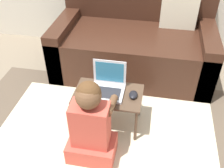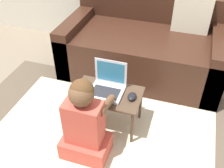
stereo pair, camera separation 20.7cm
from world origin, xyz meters
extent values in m
plane|color=#7F705B|center=(0.00, 0.00, 0.00)|extent=(16.00, 16.00, 0.00)
cube|color=brown|center=(-0.04, -0.13, 0.00)|extent=(2.48, 1.64, 0.01)
cube|color=beige|center=(-0.04, -0.13, 0.01)|extent=(1.79, 1.18, 0.00)
cube|color=#381E14|center=(0.05, 0.92, 0.23)|extent=(1.61, 0.92, 0.46)
cube|color=#381E14|center=(0.05, 1.28, 0.61)|extent=(1.61, 0.20, 0.30)
cube|color=#381E14|center=(-0.67, 0.92, 0.27)|extent=(0.16, 0.92, 0.55)
cube|color=#381E14|center=(0.78, 0.92, 0.27)|extent=(0.16, 0.92, 0.55)
cube|color=beige|center=(0.48, 1.11, 0.64)|extent=(0.36, 0.14, 0.36)
cube|color=#4C3828|center=(-0.04, 0.05, 0.33)|extent=(0.54, 0.34, 0.02)
cylinder|color=#4C3828|center=(-0.29, -0.10, 0.16)|extent=(0.02, 0.02, 0.32)
cylinder|color=#4C3828|center=(0.20, -0.10, 0.16)|extent=(0.02, 0.02, 0.32)
cylinder|color=#4C3828|center=(-0.29, 0.19, 0.16)|extent=(0.02, 0.02, 0.32)
cylinder|color=#4C3828|center=(0.20, 0.19, 0.16)|extent=(0.02, 0.02, 0.32)
cube|color=silver|center=(-0.05, 0.05, 0.35)|extent=(0.26, 0.23, 0.02)
cube|color=#28282D|center=(-0.05, 0.03, 0.36)|extent=(0.22, 0.14, 0.00)
cube|color=silver|center=(-0.05, 0.16, 0.47)|extent=(0.26, 0.01, 0.22)
cube|color=teal|center=(-0.05, 0.16, 0.47)|extent=(0.23, 0.00, 0.18)
ellipsoid|color=black|center=(0.16, 0.05, 0.36)|extent=(0.07, 0.10, 0.04)
cube|color=#CC4C3D|center=(-0.10, -0.30, 0.08)|extent=(0.35, 0.25, 0.16)
cube|color=#CC4C3D|center=(-0.10, -0.30, 0.34)|extent=(0.26, 0.16, 0.35)
sphere|color=brown|center=(-0.10, -0.30, 0.60)|extent=(0.17, 0.17, 0.17)
sphere|color=brown|center=(-0.10, -0.29, 0.61)|extent=(0.16, 0.16, 0.16)
cylinder|color=brown|center=(-0.22, -0.18, 0.43)|extent=(0.06, 0.27, 0.14)
cylinder|color=brown|center=(0.02, -0.18, 0.43)|extent=(0.06, 0.27, 0.14)
camera|label=1|loc=(0.28, -1.51, 1.68)|focal=42.00mm
camera|label=2|loc=(0.48, -1.46, 1.68)|focal=42.00mm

